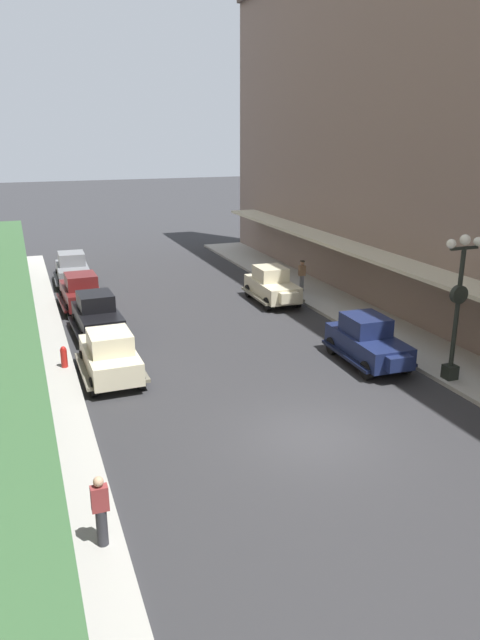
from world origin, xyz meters
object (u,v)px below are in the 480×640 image
(parked_car_4, at_px, (81,291))
(pedestrian_1, at_px, (302,275))
(parked_car_2, at_px, (272,285))
(pedestrian_2, at_px, (101,510))
(pedestrian_4, at_px, (3,316))
(parked_car_0, at_px, (97,314))
(lamp_post_with_clock, at_px, (458,302))
(parked_car_6, at_px, (368,340))
(pedestrian_3, at_px, (15,594))
(parked_car_5, at_px, (73,268))
(fire_hydrant, at_px, (64,357))
(parked_car_3, at_px, (110,354))

(parked_car_4, xyz_separation_m, pedestrian_1, (11.72, -1.13, 0.07))
(parked_car_2, xyz_separation_m, pedestrian_2, (-11.11, -16.57, 0.05))
(parked_car_2, distance_m, pedestrian_4, 13.14)
(parked_car_0, bearing_deg, lamp_post_with_clock, -41.32)
(parked_car_0, bearing_deg, pedestrian_1, 15.80)
(parked_car_6, relative_size, pedestrian_3, 2.58)
(parked_car_4, bearing_deg, parked_car_5, 88.94)
(fire_hydrant, bearing_deg, lamp_post_with_clock, -24.95)
(parked_car_4, relative_size, parked_car_6, 1.00)
(fire_hydrant, distance_m, pedestrian_4, 5.12)
(parked_car_4, relative_size, pedestrian_4, 2.57)
(pedestrian_3, bearing_deg, parked_car_2, 55.27)
(parked_car_6, height_order, fire_hydrant, parked_car_6)
(parked_car_5, relative_size, pedestrian_2, 2.62)
(parked_car_4, distance_m, pedestrian_1, 11.77)
(parked_car_4, bearing_deg, parked_car_3, -90.20)
(pedestrian_1, bearing_deg, parked_car_5, 150.76)
(parked_car_5, bearing_deg, parked_car_2, -39.01)
(parked_car_5, xyz_separation_m, pedestrian_1, (11.62, -6.50, 0.07))
(parked_car_4, relative_size, lamp_post_with_clock, 0.83)
(pedestrian_1, bearing_deg, parked_car_0, -164.20)
(parked_car_6, distance_m, fire_hydrant, 11.48)
(parked_car_0, xyz_separation_m, parked_car_2, (9.25, 2.18, 0.00))
(parked_car_0, distance_m, fire_hydrant, 4.15)
(pedestrian_3, bearing_deg, parked_car_6, 35.97)
(parked_car_5, xyz_separation_m, fire_hydrant, (-1.65, -13.50, -0.38))
(parked_car_0, xyz_separation_m, pedestrian_1, (11.51, 3.26, 0.07))
(parked_car_3, height_order, parked_car_5, same)
(lamp_post_with_clock, height_order, pedestrian_2, lamp_post_with_clock)
(parked_car_0, xyz_separation_m, lamp_post_with_clock, (11.00, -9.67, 2.04))
(parked_car_0, relative_size, pedestrian_2, 2.62)
(parked_car_0, bearing_deg, pedestrian_4, 166.49)
(pedestrian_2, bearing_deg, fire_hydrant, 89.42)
(parked_car_4, xyz_separation_m, lamp_post_with_clock, (11.20, -14.06, 2.04))
(parked_car_5, relative_size, pedestrian_3, 2.57)
(parked_car_3, height_order, parked_car_4, same)
(fire_hydrant, bearing_deg, parked_car_6, -16.52)
(parked_car_6, bearing_deg, parked_car_0, 142.87)
(lamp_post_with_clock, xyz_separation_m, pedestrian_3, (-14.56, -6.63, -1.97))
(parked_car_3, bearing_deg, parked_car_6, -11.52)
(parked_car_0, bearing_deg, pedestrian_2, -97.36)
(parked_car_3, relative_size, pedestrian_3, 2.56)
(parked_car_3, relative_size, parked_car_4, 1.00)
(parked_car_5, distance_m, fire_hydrant, 13.61)
(parked_car_5, bearing_deg, parked_car_4, -91.06)
(parked_car_3, bearing_deg, lamp_post_with_clock, -22.27)
(parked_car_6, bearing_deg, parked_car_4, 129.69)
(parked_car_5, bearing_deg, fire_hydrant, -96.95)
(pedestrian_3, bearing_deg, lamp_post_with_clock, 24.47)
(parked_car_6, height_order, lamp_post_with_clock, lamp_post_with_clock)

